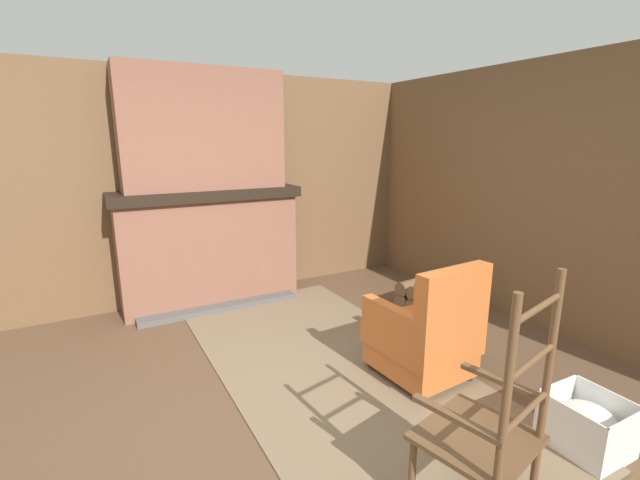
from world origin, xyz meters
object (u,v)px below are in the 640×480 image
at_px(armchair, 425,336).
at_px(firewood_stack, 424,296).
at_px(oil_lamp_vase, 134,184).
at_px(storage_case, 215,183).
at_px(laundry_basket, 587,423).
at_px(rocking_chair, 485,443).

xyz_separation_m(armchair, firewood_stack, (-1.04, 0.94, -0.20)).
xyz_separation_m(oil_lamp_vase, storage_case, (0.00, 0.81, -0.02)).
height_order(oil_lamp_vase, storage_case, oil_lamp_vase).
relative_size(laundry_basket, oil_lamp_vase, 1.83).
distance_m(laundry_basket, oil_lamp_vase, 4.19).
bearing_deg(armchair, laundry_basket, -167.27).
distance_m(armchair, oil_lamp_vase, 3.13).
xyz_separation_m(rocking_chair, storage_case, (-3.51, -0.25, 0.91)).
bearing_deg(armchair, firewood_stack, -45.75).
distance_m(laundry_basket, storage_case, 3.86).
distance_m(armchair, storage_case, 2.76).
bearing_deg(storage_case, rocking_chair, 3.99).
relative_size(rocking_chair, laundry_basket, 2.99).
height_order(rocking_chair, firewood_stack, rocking_chair).
height_order(rocking_chair, laundry_basket, rocking_chair).
distance_m(rocking_chair, oil_lamp_vase, 3.79).
xyz_separation_m(laundry_basket, storage_case, (-3.47, -1.20, 1.18)).
bearing_deg(oil_lamp_vase, firewood_stack, 62.51).
xyz_separation_m(firewood_stack, oil_lamp_vase, (-1.38, -2.65, 1.22)).
relative_size(oil_lamp_vase, storage_case, 1.04).
xyz_separation_m(rocking_chair, laundry_basket, (-0.04, 0.95, -0.26)).
height_order(armchair, rocking_chair, rocking_chair).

